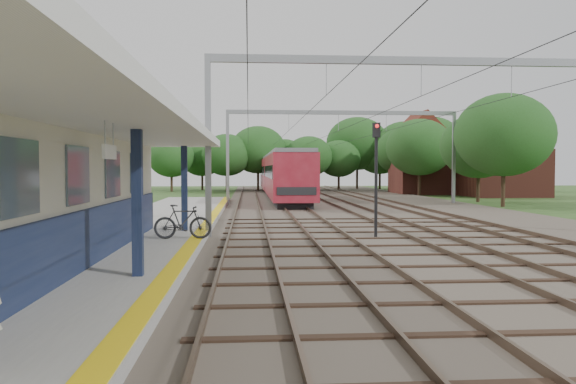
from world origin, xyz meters
name	(u,v)px	position (x,y,z in m)	size (l,w,h in m)	color
ballast_bed	(362,209)	(4.00, 30.00, 0.05)	(18.00, 90.00, 0.10)	#473D33
platform	(137,239)	(-7.50, 14.00, 0.17)	(5.00, 52.00, 0.35)	gray
yellow_stripe	(200,233)	(-5.25, 14.00, 0.35)	(0.45, 52.00, 0.01)	yellow
station_building	(15,197)	(-8.88, 7.00, 2.04)	(3.41, 18.00, 3.40)	beige
canopy	(48,124)	(-7.77, 6.00, 3.64)	(6.40, 20.00, 3.44)	#121C3A
rail_tracks	(325,207)	(1.50, 30.00, 0.18)	(11.80, 88.00, 0.15)	brown
catenary_system	(369,119)	(3.39, 25.28, 5.51)	(17.22, 88.00, 7.00)	gray
tree_band	(313,149)	(3.84, 57.12, 4.92)	(31.72, 30.88, 8.82)	#382619
house_near	(503,165)	(21.00, 46.00, 2.99)	(7.00, 6.12, 7.89)	brown
house_far	(432,163)	(16.00, 52.00, 3.23)	(8.00, 6.12, 8.66)	brown
bicycle	(183,222)	(-5.67, 12.41, 0.92)	(0.54, 1.91, 1.15)	black
train	(280,174)	(-0.50, 46.61, 2.16)	(2.96, 36.81, 3.88)	black
signal_post	(376,166)	(1.35, 14.55, 2.81)	(0.34, 0.29, 4.43)	black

